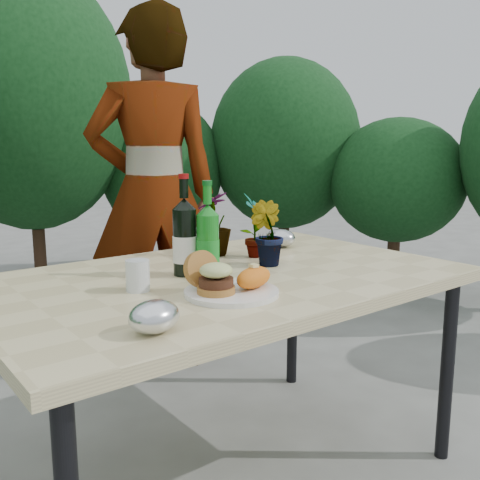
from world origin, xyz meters
TOP-DOWN VIEW (x-y plane):
  - ground at (0.00, 0.00)m, footprint 80.00×80.00m
  - patio_table at (0.00, 0.00)m, footprint 1.60×1.00m
  - shrub_hedge at (-0.00, 1.85)m, footprint 6.80×5.14m
  - dinner_plate at (-0.14, -0.21)m, footprint 0.28×0.28m
  - burger_stack at (-0.19, -0.19)m, footprint 0.11×0.16m
  - sweet_potato at (-0.07, -0.23)m, footprint 0.17×0.12m
  - grilled_veg at (-0.12, -0.12)m, footprint 0.08×0.05m
  - wine_bottle at (-0.11, 0.08)m, footprint 0.08×0.08m
  - sparkling_water at (-0.06, 0.02)m, footprint 0.08×0.08m
  - plastic_cup at (-0.33, -0.00)m, footprint 0.07×0.07m
  - seedling_left at (0.25, 0.15)m, footprint 0.16×0.15m
  - seedling_mid at (0.20, 0.02)m, footprint 0.13×0.15m
  - seedling_right at (0.16, 0.29)m, footprint 0.19×0.19m
  - blue_bowl at (0.17, 0.37)m, footprint 0.16×0.16m
  - foil_packet_left at (-0.47, -0.36)m, footprint 0.16×0.14m
  - foil_packet_right at (0.48, 0.25)m, footprint 0.14×0.16m
  - person at (0.30, 1.04)m, footprint 0.80×0.67m

SIDE VIEW (x-z plane):
  - ground at x=0.00m, z-range 0.00..0.00m
  - patio_table at x=0.00m, z-range 0.32..1.07m
  - dinner_plate at x=-0.14m, z-range 0.75..0.76m
  - grilled_veg at x=-0.12m, z-range 0.76..0.79m
  - foil_packet_left at x=-0.47m, z-range 0.75..0.83m
  - foil_packet_right at x=0.48m, z-range 0.75..0.83m
  - sweet_potato at x=-0.07m, z-range 0.77..0.83m
  - plastic_cup at x=-0.33m, z-range 0.75..0.84m
  - blue_bowl at x=0.17m, z-range 0.75..0.85m
  - burger_stack at x=-0.19m, z-range 0.75..0.87m
  - sparkling_water at x=-0.06m, z-range 0.71..1.03m
  - seedling_mid at x=0.20m, z-range 0.75..0.99m
  - seedling_left at x=0.25m, z-range 0.75..1.00m
  - wine_bottle at x=-0.11m, z-range 0.70..1.05m
  - seedling_right at x=0.16m, z-range 0.75..1.00m
  - person at x=0.30m, z-range 0.00..1.86m
  - shrub_hedge at x=0.00m, z-range -0.07..2.50m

